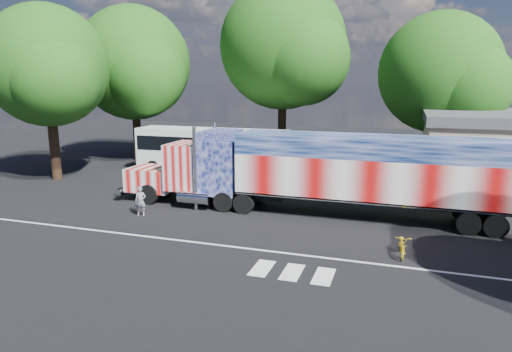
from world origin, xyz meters
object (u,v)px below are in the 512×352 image
(tree_n_mid, at_px, (285,46))
(woman, at_px, (140,201))
(tree_nw_a, at_px, (135,64))
(coach_bus, at_px, (212,151))
(semi_truck, at_px, (321,171))
(bicycle, at_px, (402,245))
(tree_w_a, at_px, (48,67))
(tree_ne_a, at_px, (442,74))

(tree_n_mid, bearing_deg, woman, -100.89)
(tree_nw_a, bearing_deg, tree_n_mid, 9.04)
(coach_bus, relative_size, woman, 7.48)
(semi_truck, distance_m, bicycle, 6.81)
(bicycle, xyz_separation_m, tree_nw_a, (-23.08, 16.82, 8.04))
(semi_truck, xyz_separation_m, woman, (-9.06, -3.31, -1.60))
(woman, distance_m, tree_w_a, 14.28)
(tree_ne_a, height_order, tree_w_a, tree_w_a)
(tree_ne_a, distance_m, tree_n_mid, 12.43)
(woman, distance_m, tree_ne_a, 23.07)
(coach_bus, distance_m, bicycle, 19.41)
(tree_n_mid, bearing_deg, tree_ne_a, -7.40)
(bicycle, height_order, tree_w_a, tree_w_a)
(tree_ne_a, relative_size, tree_nw_a, 0.89)
(coach_bus, xyz_separation_m, woman, (0.87, -11.52, -1.00))
(semi_truck, bearing_deg, coach_bus, 140.42)
(semi_truck, height_order, coach_bus, semi_truck)
(coach_bus, xyz_separation_m, bicycle, (14.27, -13.09, -1.33))
(coach_bus, distance_m, tree_n_mid, 10.76)
(semi_truck, distance_m, tree_nw_a, 23.04)
(tree_w_a, bearing_deg, semi_truck, -7.85)
(tree_w_a, bearing_deg, coach_bus, 29.09)
(tree_ne_a, bearing_deg, woman, -134.49)
(tree_w_a, distance_m, tree_nw_a, 9.27)
(woman, relative_size, tree_nw_a, 0.12)
(woman, bearing_deg, tree_ne_a, 21.37)
(tree_w_a, bearing_deg, tree_n_mid, 38.75)
(bicycle, bearing_deg, woman, 170.00)
(coach_bus, height_order, tree_ne_a, tree_ne_a)
(tree_ne_a, distance_m, tree_nw_a, 25.15)
(bicycle, xyz_separation_m, tree_n_mid, (-10.07, 18.88, 9.37))
(semi_truck, xyz_separation_m, tree_nw_a, (-18.74, 11.93, 6.11))
(woman, distance_m, tree_nw_a, 19.63)
(coach_bus, relative_size, bicycle, 6.70)
(tree_n_mid, bearing_deg, semi_truck, -67.73)
(semi_truck, bearing_deg, bicycle, -48.38)
(woman, height_order, tree_w_a, tree_w_a)
(bicycle, distance_m, tree_nw_a, 29.67)
(woman, bearing_deg, semi_truck, -4.08)
(coach_bus, bearing_deg, tree_nw_a, 157.10)
(semi_truck, distance_m, tree_ne_a, 14.90)
(bicycle, bearing_deg, coach_bus, 134.17)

